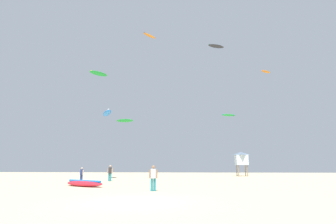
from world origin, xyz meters
name	(u,v)px	position (x,y,z in m)	size (l,w,h in m)	color
ground_plane	(134,202)	(0.00, 0.00, 0.00)	(120.00, 120.00, 0.00)	beige
person_foreground	(153,176)	(0.20, 5.22, 1.00)	(0.55, 0.39, 1.71)	teal
person_midground	(82,174)	(-8.80, 14.54, 0.90)	(0.48, 0.35, 1.54)	navy
person_left	(110,172)	(-6.34, 16.62, 1.04)	(0.59, 0.40, 1.79)	teal
kite_grounded_near	(84,183)	(-6.15, 8.91, 0.25)	(4.40, 3.30, 0.57)	red
lifeguard_tower	(241,158)	(11.91, 33.13, 3.05)	(2.30, 2.30, 4.15)	#8C704C
kite_aloft_0	(99,74)	(-15.32, 34.97, 20.21)	(3.51, 3.59, 0.84)	green
kite_aloft_1	(216,46)	(9.24, 39.74, 27.73)	(3.94, 2.50, 0.61)	#2D2D33
kite_aloft_2	(266,72)	(20.12, 41.67, 22.16)	(2.65, 2.22, 0.35)	orange
kite_aloft_3	(125,121)	(-10.73, 39.81, 11.25)	(3.70, 1.25, 0.82)	green
kite_aloft_4	(150,36)	(-4.47, 32.07, 26.61)	(2.66, 2.92, 0.47)	orange
kite_aloft_5	(229,115)	(10.95, 38.21, 11.79)	(3.01, 1.71, 0.47)	green
kite_aloft_6	(107,113)	(-8.79, 21.87, 9.07)	(2.66, 4.15, 0.71)	blue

